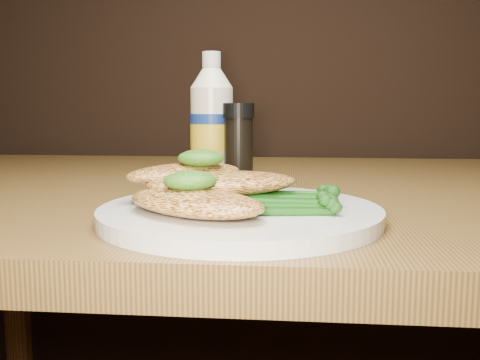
# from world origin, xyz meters

# --- Properties ---
(plate) EXTENTS (0.28, 0.28, 0.01)m
(plate) POSITION_xyz_m (0.02, 0.80, 0.76)
(plate) COLOR silver
(plate) RESTS_ON dining_table
(chicken_front) EXTENTS (0.17, 0.14, 0.02)m
(chicken_front) POSITION_xyz_m (-0.02, 0.75, 0.78)
(chicken_front) COLOR #E9A24A
(chicken_front) RESTS_ON plate
(chicken_mid) EXTENTS (0.17, 0.13, 0.02)m
(chicken_mid) POSITION_xyz_m (-0.00, 0.81, 0.79)
(chicken_mid) COLOR #E9A24A
(chicken_mid) RESTS_ON plate
(chicken_back) EXTENTS (0.14, 0.14, 0.02)m
(chicken_back) POSITION_xyz_m (-0.05, 0.84, 0.79)
(chicken_back) COLOR #E9A24A
(chicken_back) RESTS_ON plate
(pesto_front) EXTENTS (0.06, 0.06, 0.02)m
(pesto_front) POSITION_xyz_m (-0.03, 0.77, 0.79)
(pesto_front) COLOR #153708
(pesto_front) RESTS_ON chicken_front
(pesto_back) EXTENTS (0.05, 0.05, 0.02)m
(pesto_back) POSITION_xyz_m (-0.03, 0.84, 0.81)
(pesto_back) COLOR #153708
(pesto_back) RESTS_ON chicken_back
(broccolini_bundle) EXTENTS (0.14, 0.11, 0.02)m
(broccolini_bundle) POSITION_xyz_m (0.06, 0.80, 0.77)
(broccolini_bundle) COLOR #144910
(broccolini_bundle) RESTS_ON plate
(mayo_bottle) EXTENTS (0.09, 0.09, 0.19)m
(mayo_bottle) POSITION_xyz_m (-0.06, 1.14, 0.85)
(mayo_bottle) COLOR white
(mayo_bottle) RESTS_ON dining_table
(pepper_grinder) EXTENTS (0.05, 0.05, 0.12)m
(pepper_grinder) POSITION_xyz_m (-0.01, 1.09, 0.81)
(pepper_grinder) COLOR black
(pepper_grinder) RESTS_ON dining_table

